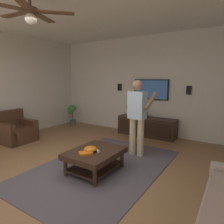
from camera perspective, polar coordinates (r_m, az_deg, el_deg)
name	(u,v)px	position (r m, az deg, el deg)	size (l,w,h in m)	color
ground_plane	(68,177)	(3.71, -12.36, -17.57)	(8.02, 8.02, 0.00)	olive
wall_back_tv	(148,86)	(6.17, 10.25, 7.33)	(0.10, 6.41, 2.90)	silver
area_rug	(102,167)	(3.98, -2.96, -15.27)	(3.19, 2.07, 0.01)	#514C56
armchair	(15,131)	(5.96, -25.64, -4.94)	(0.82, 0.83, 0.82)	#472D1E
coffee_table	(95,156)	(3.72, -4.84, -12.29)	(1.00, 0.80, 0.40)	#332116
media_console	(146,127)	(5.98, 9.73, -4.11)	(0.45, 1.70, 0.55)	#332116
tv	(151,90)	(6.04, 10.93, 6.26)	(0.05, 1.05, 0.59)	black
person_standing	(137,113)	(4.34, 7.22, -0.37)	(0.57, 0.57, 1.64)	#C6B793
potted_plant_short	(72,112)	(7.30, -11.31, 0.06)	(0.31, 0.31, 0.74)	#4C4C51
bowl	(90,149)	(3.61, -6.12, -10.39)	(0.23, 0.23, 0.10)	orange
remote_white	(98,151)	(3.63, -4.12, -10.89)	(0.15, 0.04, 0.02)	white
book	(86,153)	(3.53, -7.45, -11.46)	(0.22, 0.16, 0.04)	orange
vase_round	(144,113)	(5.95, 8.99, -0.35)	(0.22, 0.22, 0.22)	teal
wall_speaker_left	(189,90)	(5.74, 20.91, 5.80)	(0.06, 0.12, 0.22)	black
wall_speaker_right	(120,87)	(6.53, 2.16, 7.03)	(0.06, 0.12, 0.22)	black
ceiling_fan	(30,13)	(3.31, -22.22, 24.49)	(1.17, 1.07, 0.46)	#4C3828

